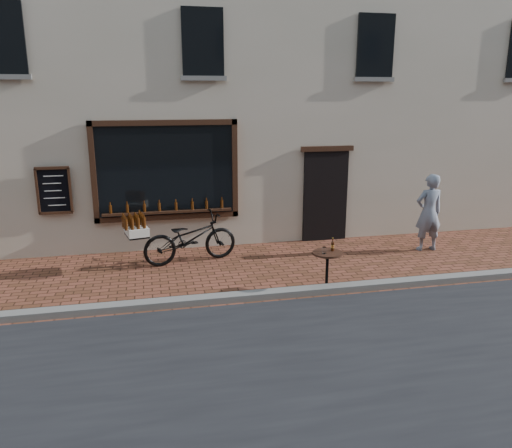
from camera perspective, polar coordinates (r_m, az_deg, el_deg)
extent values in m
plane|color=#59301C|center=(8.89, 3.79, -8.68)|extent=(90.00, 90.00, 0.00)
cube|color=slate|center=(9.05, 3.44, -7.85)|extent=(90.00, 0.25, 0.12)
cube|color=beige|center=(14.60, -3.44, 20.44)|extent=(28.00, 6.00, 10.00)
cube|color=black|center=(11.41, -10.24, 6.01)|extent=(3.00, 0.06, 2.00)
cube|color=black|center=(11.29, -10.48, 11.32)|extent=(3.24, 0.10, 0.12)
cube|color=black|center=(11.60, -10.00, 0.81)|extent=(3.24, 0.10, 0.12)
cube|color=black|center=(11.44, -18.10, 5.54)|extent=(0.12, 0.10, 2.24)
cube|color=black|center=(11.56, -2.45, 6.33)|extent=(0.12, 0.10, 2.24)
cube|color=black|center=(11.52, -10.02, 1.38)|extent=(2.90, 0.16, 0.05)
cube|color=black|center=(12.30, 7.91, 3.16)|extent=(1.10, 0.10, 2.20)
cube|color=black|center=(12.09, 8.16, 8.53)|extent=(1.30, 0.10, 0.12)
cube|color=black|center=(11.62, -22.08, 3.57)|extent=(0.62, 0.04, 0.92)
cylinder|color=#3D1C07|center=(11.51, -16.27, 1.62)|extent=(0.06, 0.06, 0.19)
cylinder|color=#3D1C07|center=(11.49, -14.49, 1.72)|extent=(0.06, 0.06, 0.19)
cylinder|color=#3D1C07|center=(11.48, -12.72, 1.82)|extent=(0.06, 0.06, 0.19)
cylinder|color=#3D1C07|center=(11.49, -10.93, 1.92)|extent=(0.06, 0.06, 0.19)
cylinder|color=#3D1C07|center=(11.50, -9.16, 2.01)|extent=(0.06, 0.06, 0.19)
cylinder|color=#3D1C07|center=(11.52, -7.38, 2.10)|extent=(0.06, 0.06, 0.19)
cylinder|color=#3D1C07|center=(11.56, -5.62, 2.19)|extent=(0.06, 0.06, 0.19)
cylinder|color=#3D1C07|center=(11.60, -3.87, 2.28)|extent=(0.06, 0.06, 0.19)
cube|color=black|center=(11.66, -27.16, 18.45)|extent=(0.90, 0.06, 1.40)
cube|color=black|center=(11.42, -6.10, 20.00)|extent=(0.90, 0.06, 1.40)
cube|color=black|center=(12.53, 13.51, 19.22)|extent=(0.90, 0.06, 1.40)
imported|color=black|center=(10.74, -7.52, -1.61)|extent=(2.14, 1.12, 1.07)
cube|color=black|center=(10.43, -13.46, -1.24)|extent=(0.51, 0.64, 0.04)
cube|color=beige|center=(10.40, -13.49, -0.71)|extent=(0.52, 0.66, 0.17)
cylinder|color=#3D1C07|center=(10.17, -12.67, 0.13)|extent=(0.07, 0.07, 0.23)
cylinder|color=#3D1C07|center=(10.15, -13.32, 0.06)|extent=(0.07, 0.07, 0.23)
cylinder|color=#3D1C07|center=(10.13, -13.97, -0.01)|extent=(0.07, 0.07, 0.23)
cylinder|color=#3D1C07|center=(10.11, -14.63, -0.08)|extent=(0.07, 0.07, 0.23)
cylinder|color=#3D1C07|center=(10.31, -12.83, 0.31)|extent=(0.07, 0.07, 0.23)
cylinder|color=#3D1C07|center=(10.29, -13.48, 0.24)|extent=(0.07, 0.07, 0.23)
cylinder|color=#3D1C07|center=(10.26, -14.13, 0.17)|extent=(0.07, 0.07, 0.23)
cylinder|color=#3D1C07|center=(10.25, -14.77, 0.10)|extent=(0.07, 0.07, 0.23)
cylinder|color=#3D1C07|center=(10.44, -13.00, 0.49)|extent=(0.07, 0.07, 0.23)
cylinder|color=#3D1C07|center=(10.42, -13.64, 0.42)|extent=(0.07, 0.07, 0.23)
cylinder|color=#3D1C07|center=(10.40, -14.27, 0.35)|extent=(0.07, 0.07, 0.23)
cylinder|color=#3D1C07|center=(10.38, -14.92, 0.28)|extent=(0.07, 0.07, 0.23)
cylinder|color=#3D1C07|center=(10.58, -13.16, 0.66)|extent=(0.07, 0.07, 0.23)
cylinder|color=black|center=(9.44, 8.04, -7.29)|extent=(0.41, 0.41, 0.03)
cylinder|color=black|center=(9.32, 8.11, -5.34)|extent=(0.06, 0.06, 0.66)
cylinder|color=black|center=(9.21, 8.19, -3.31)|extent=(0.56, 0.56, 0.04)
cylinder|color=gold|center=(9.26, 8.74, -2.53)|extent=(0.06, 0.06, 0.06)
cylinder|color=white|center=(9.09, 7.80, -3.00)|extent=(0.07, 0.07, 0.12)
imported|color=gray|center=(12.07, 19.13, 1.25)|extent=(0.66, 0.44, 1.78)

